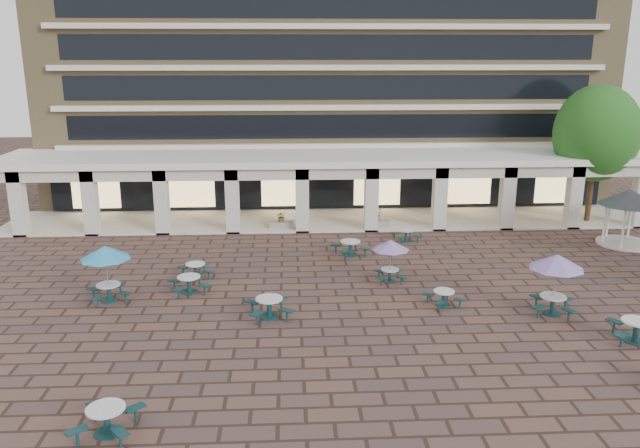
% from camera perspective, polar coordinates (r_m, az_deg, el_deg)
% --- Properties ---
extents(ground, '(120.00, 120.00, 0.00)m').
position_cam_1_polar(ground, '(26.84, 3.58, -7.87)').
color(ground, brown).
rests_on(ground, ground).
extents(apartment_building, '(40.00, 15.50, 25.20)m').
position_cam_1_polar(apartment_building, '(50.12, 0.43, 17.60)').
color(apartment_building, '#988255').
rests_on(apartment_building, ground).
extents(retail_arcade, '(42.00, 6.60, 4.40)m').
position_cam_1_polar(retail_arcade, '(40.14, 1.29, 4.43)').
color(retail_arcade, white).
rests_on(retail_arcade, ground).
extents(picnic_table_0, '(2.01, 2.01, 0.84)m').
position_cam_1_polar(picnic_table_0, '(19.58, -18.93, -16.44)').
color(picnic_table_0, '#13393B').
rests_on(picnic_table_0, ground).
extents(picnic_table_3, '(2.24, 2.24, 0.85)m').
position_cam_1_polar(picnic_table_3, '(26.66, 26.93, -8.56)').
color(picnic_table_3, '#13393B').
rests_on(picnic_table_3, ground).
extents(picnic_table_4, '(2.19, 2.19, 2.52)m').
position_cam_1_polar(picnic_table_4, '(28.57, -19.03, -2.67)').
color(picnic_table_4, '#13393B').
rests_on(picnic_table_4, ground).
extents(picnic_table_5, '(2.11, 2.11, 0.79)m').
position_cam_1_polar(picnic_table_5, '(29.11, -11.88, -5.29)').
color(picnic_table_5, '#13393B').
rests_on(picnic_table_5, ground).
extents(picnic_table_6, '(1.79, 1.79, 2.07)m').
position_cam_1_polar(picnic_table_6, '(29.63, 6.48, -2.06)').
color(picnic_table_6, '#13393B').
rests_on(picnic_table_6, ground).
extents(picnic_table_8, '(1.91, 1.91, 0.71)m').
position_cam_1_polar(picnic_table_8, '(31.01, -11.31, -4.07)').
color(picnic_table_8, '#13393B').
rests_on(picnic_table_8, ground).
extents(picnic_table_9, '(2.15, 2.15, 0.85)m').
position_cam_1_polar(picnic_table_9, '(25.99, -4.66, -7.46)').
color(picnic_table_9, '#13393B').
rests_on(picnic_table_9, ground).
extents(picnic_table_10, '(1.81, 1.81, 0.68)m').
position_cam_1_polar(picnic_table_10, '(27.63, 11.25, -6.54)').
color(picnic_table_10, '#13393B').
rests_on(picnic_table_10, ground).
extents(picnic_table_11, '(2.25, 2.25, 2.60)m').
position_cam_1_polar(picnic_table_11, '(27.42, 20.83, -3.44)').
color(picnic_table_11, '#13393B').
rests_on(picnic_table_11, ground).
extents(picnic_table_12, '(2.18, 2.18, 0.81)m').
position_cam_1_polar(picnic_table_12, '(33.74, 2.80, -2.09)').
color(picnic_table_12, '#13393B').
rests_on(picnic_table_12, ground).
extents(picnic_table_13, '(1.80, 1.80, 0.69)m').
position_cam_1_polar(picnic_table_13, '(36.60, 7.87, -0.94)').
color(picnic_table_13, '#13393B').
rests_on(picnic_table_13, ground).
extents(gazebo, '(3.43, 3.43, 3.19)m').
position_cam_1_polar(gazebo, '(39.24, 26.44, 1.68)').
color(gazebo, beige).
rests_on(gazebo, ground).
extents(tree_east_c, '(5.28, 5.28, 8.79)m').
position_cam_1_polar(tree_east_c, '(43.04, 23.97, 7.57)').
color(tree_east_c, '#46311C').
rests_on(tree_east_c, ground).
extents(planter_left, '(1.50, 0.60, 1.19)m').
position_cam_1_polar(planter_left, '(38.75, -3.52, 0.14)').
color(planter_left, '#999994').
rests_on(planter_left, ground).
extents(planter_right, '(1.50, 0.81, 1.31)m').
position_cam_1_polar(planter_right, '(39.11, 5.21, 0.39)').
color(planter_right, '#999994').
rests_on(planter_right, ground).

